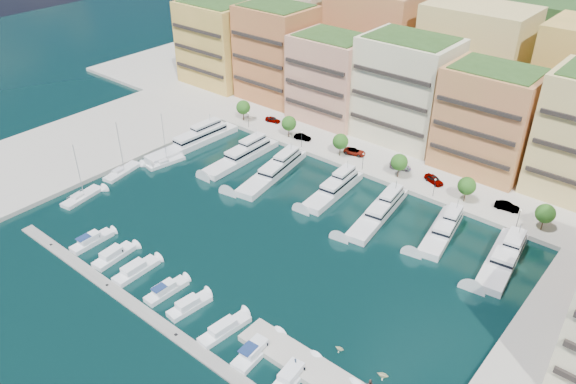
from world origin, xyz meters
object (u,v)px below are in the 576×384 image
at_px(cruiser_1, 91,241).
at_px(car_1, 302,137).
at_px(car_4, 434,179).
at_px(yacht_0, 196,140).
at_px(yacht_4, 380,211).
at_px(cruiser_3, 136,271).
at_px(yacht_5, 443,229).
at_px(sailboat_2, 166,163).
at_px(tender_1, 340,348).
at_px(car_5, 507,206).
at_px(lamppost_3, 435,185).
at_px(lamppost_0, 248,117).
at_px(car_0, 273,120).
at_px(cruiser_5, 189,306).
at_px(person_0, 296,363).
at_px(tender_3, 383,375).
at_px(yacht_3, 335,188).
at_px(tree_3, 399,162).
at_px(sailboat_1, 122,172).
at_px(tree_4, 467,186).
at_px(tree_2, 340,142).
at_px(cruiser_2, 114,256).
at_px(cruiser_6, 224,330).
at_px(lamppost_4, 519,215).
at_px(cruiser_4, 166,291).
at_px(cruiser_7, 256,351).
at_px(lamppost_1, 302,136).
at_px(yacht_2, 275,169).
at_px(yacht_6, 504,257).
at_px(cruiser_8, 293,375).
at_px(tree_5, 545,214).
at_px(car_2, 355,152).
at_px(tree_1, 289,123).

relative_size(cruiser_1, car_1, 1.96).
bearing_deg(car_4, yacht_0, 130.76).
bearing_deg(yacht_4, cruiser_3, -118.40).
height_order(yacht_5, sailboat_2, sailboat_2).
relative_size(tender_1, car_1, 0.33).
xyz_separation_m(car_1, car_5, (52.37, 1.61, 0.10)).
xyz_separation_m(lamppost_3, car_4, (-2.51, 5.11, -1.99)).
height_order(lamppost_0, car_0, lamppost_0).
height_order(cruiser_5, person_0, person_0).
relative_size(tender_3, car_0, 0.41).
bearing_deg(yacht_3, tree_3, 59.13).
bearing_deg(yacht_4, yacht_5, 9.76).
bearing_deg(cruiser_3, yacht_4, 61.60).
bearing_deg(sailboat_1, yacht_4, 22.97).
relative_size(tree_4, yacht_0, 0.21).
bearing_deg(car_4, tree_2, 118.29).
distance_m(tree_2, cruiser_2, 59.04).
relative_size(lamppost_0, cruiser_6, 0.45).
relative_size(lamppost_4, cruiser_4, 0.52).
xyz_separation_m(lamppost_0, cruiser_7, (53.86, -55.82, -3.26)).
relative_size(lamppost_1, cruiser_5, 0.53).
bearing_deg(lamppost_1, yacht_4, -21.98).
bearing_deg(sailboat_1, yacht_2, 39.39).
bearing_deg(tree_2, yacht_0, -152.68).
relative_size(yacht_6, cruiser_5, 2.48).
xyz_separation_m(cruiser_4, cruiser_8, (27.81, 0.01, -0.02)).
distance_m(lamppost_0, lamppost_3, 54.00).
xyz_separation_m(cruiser_5, sailboat_1, (-45.77, 20.12, -0.24)).
bearing_deg(cruiser_2, cruiser_4, -0.05).
height_order(yacht_0, cruiser_4, yacht_0).
xyz_separation_m(lamppost_0, yacht_2, (20.69, -13.12, -2.62)).
bearing_deg(cruiser_1, yacht_5, 42.40).
bearing_deg(cruiser_4, cruiser_6, 0.02).
relative_size(tree_5, cruiser_7, 0.62).
xyz_separation_m(cruiser_2, car_2, (12.12, 60.86, 1.19)).
height_order(tree_1, lamppost_3, tree_1).
relative_size(tree_5, yacht_6, 0.29).
bearing_deg(lamppost_3, car_5, 18.96).
height_order(lamppost_1, yacht_4, yacht_4).
relative_size(tree_1, lamppost_3, 1.35).
bearing_deg(yacht_0, tender_1, -25.82).
bearing_deg(cruiser_8, yacht_6, 73.96).
height_order(tree_1, lamppost_4, tree_1).
relative_size(tree_5, lamppost_1, 1.35).
relative_size(yacht_0, car_0, 6.38).
distance_m(yacht_4, tender_3, 41.64).
height_order(yacht_6, cruiser_5, yacht_6).
bearing_deg(yacht_4, person_0, -73.95).
distance_m(yacht_2, cruiser_7, 54.08).
bearing_deg(car_0, tree_3, -106.92).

